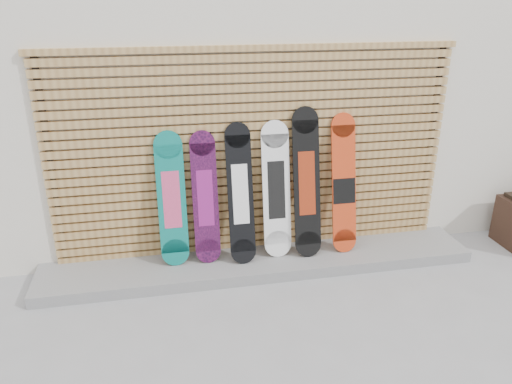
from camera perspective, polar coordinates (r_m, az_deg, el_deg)
ground at (r=4.93m, az=3.78°, el=-12.30°), size 80.00×80.00×0.00m
building at (r=7.66m, az=0.98°, el=14.64°), size 12.00×5.00×3.60m
concrete_step at (r=5.43m, az=0.41°, el=-8.02°), size 4.60×0.70×0.12m
slat_wall at (r=5.23m, az=-0.20°, el=4.55°), size 4.26×0.08×2.29m
snowboard_0 at (r=5.12m, az=-9.61°, el=-0.87°), size 0.29×0.27×1.39m
snowboard_1 at (r=5.14m, az=-5.82°, el=-0.70°), size 0.26×0.28×1.37m
snowboard_2 at (r=5.12m, az=-1.81°, el=-0.24°), size 0.27×0.38×1.44m
snowboard_3 at (r=5.23m, az=2.33°, el=0.23°), size 0.29×0.30×1.44m
snowboard_4 at (r=5.26m, az=5.81°, el=1.00°), size 0.28×0.37×1.57m
snowboard_5 at (r=5.41m, az=10.00°, el=0.80°), size 0.26×0.34×1.48m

